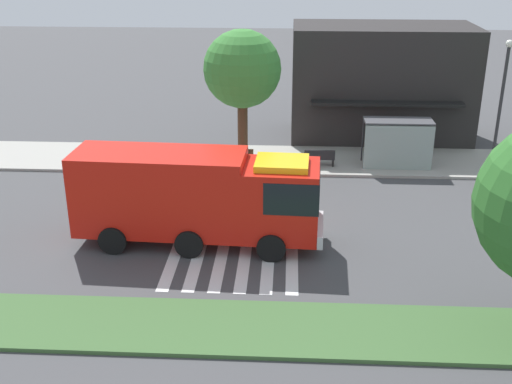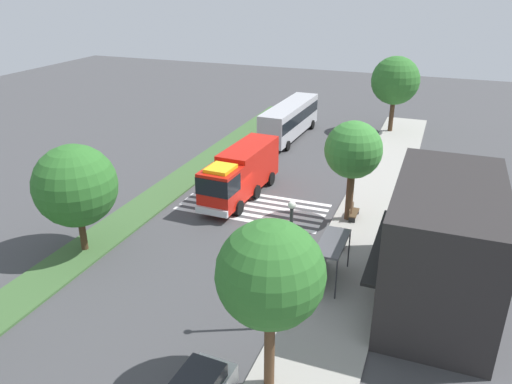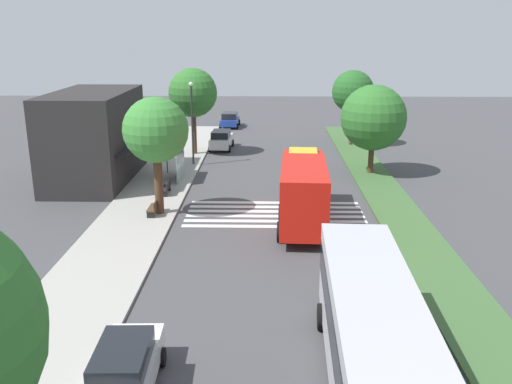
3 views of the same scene
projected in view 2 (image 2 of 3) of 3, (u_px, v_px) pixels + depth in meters
ground_plane at (251, 209)px, 36.90m from camera, size 120.00×120.00×0.00m
sidewalk at (364, 227)px, 34.13m from camera, size 60.00×4.57×0.14m
median_strip at (162, 194)px, 39.35m from camera, size 60.00×3.00×0.14m
crosswalk at (253, 207)px, 37.28m from camera, size 4.95×10.89×0.01m
fire_truck at (240, 172)px, 38.06m from camera, size 9.80×3.15×3.74m
parked_car_west at (361, 137)px, 50.35m from camera, size 4.67×2.11×1.81m
transit_bus at (290, 118)px, 52.38m from camera, size 11.87×3.18×3.62m
bus_stop_shelter at (326, 252)px, 27.56m from camera, size 3.50×1.40×2.46m
bench_near_shelter at (340, 239)px, 31.50m from camera, size 1.60×0.50×0.90m
bench_west_of_shelter at (353, 212)px, 35.14m from camera, size 1.60×0.50×0.90m
street_lamp at (290, 256)px, 22.91m from camera, size 0.36×0.36×6.71m
storefront_building at (442, 246)px, 25.28m from camera, size 10.43×6.01×6.62m
sidewalk_tree_far_west at (395, 81)px, 52.95m from camera, size 5.10×5.10×8.07m
sidewalk_tree_west at (353, 151)px, 33.17m from camera, size 3.88×3.88×7.06m
sidewalk_tree_east at (270, 275)px, 18.84m from camera, size 4.26×4.26×7.54m
median_tree_far_west at (75, 186)px, 29.62m from camera, size 4.99×4.99×6.80m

